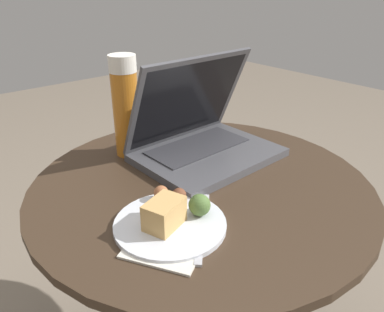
{
  "coord_description": "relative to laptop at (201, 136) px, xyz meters",
  "views": [
    {
      "loc": [
        -0.45,
        -0.5,
        0.94
      ],
      "look_at": [
        -0.03,
        -0.01,
        0.62
      ],
      "focal_mm": 35.0,
      "sensor_mm": 36.0,
      "label": 1
    }
  ],
  "objects": [
    {
      "name": "table",
      "position": [
        -0.08,
        -0.09,
        -0.21
      ],
      "size": [
        0.7,
        0.7,
        0.55
      ],
      "color": "#9E9EA3",
      "rests_on": "ground_plane"
    },
    {
      "name": "beer_glass",
      "position": [
        -0.12,
        0.12,
        0.07
      ],
      "size": [
        0.06,
        0.06,
        0.23
      ],
      "color": "#C6701E",
      "rests_on": "table"
    },
    {
      "name": "napkin",
      "position": [
        -0.24,
        -0.2,
        -0.05
      ],
      "size": [
        0.21,
        0.19,
        0.0
      ],
      "color": "silver",
      "rests_on": "table"
    },
    {
      "name": "snack_plate",
      "position": [
        -0.22,
        -0.17,
        -0.03
      ],
      "size": [
        0.19,
        0.19,
        0.06
      ],
      "color": "silver",
      "rests_on": "table"
    },
    {
      "name": "fork",
      "position": [
        -0.18,
        -0.2,
        -0.05
      ],
      "size": [
        0.15,
        0.15,
        0.0
      ],
      "color": "#B2B2B7",
      "rests_on": "table"
    },
    {
      "name": "laptop",
      "position": [
        0.0,
        0.0,
        0.0
      ],
      "size": [
        0.31,
        0.24,
        0.23
      ],
      "color": "#47474C",
      "rests_on": "table"
    }
  ]
}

